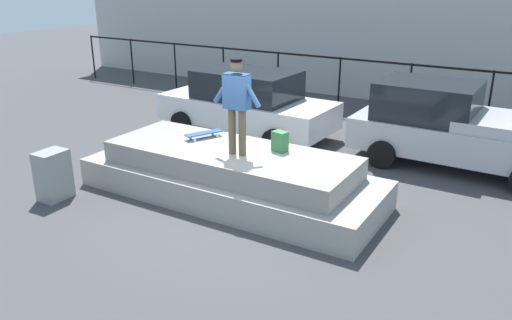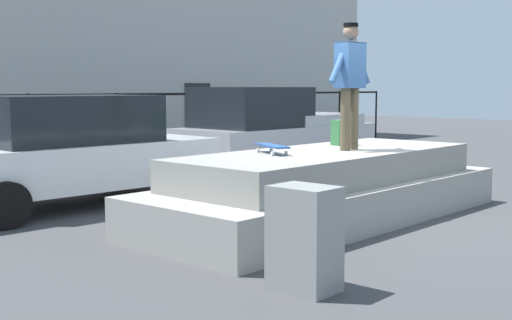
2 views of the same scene
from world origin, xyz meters
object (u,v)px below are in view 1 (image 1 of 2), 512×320
object	(u,v)px
utility_box	(53,175)
car_silver_pickup_mid	(455,127)
car_white_sedan_near	(247,102)
skateboard	(204,133)
skateboarder	(237,100)
backpack	(280,141)

from	to	relation	value
utility_box	car_silver_pickup_mid	bearing A→B (deg)	41.78
car_white_sedan_near	car_silver_pickup_mid	distance (m)	5.34
skateboard	skateboarder	bearing A→B (deg)	-22.80
backpack	utility_box	distance (m)	4.47
skateboarder	car_silver_pickup_mid	distance (m)	5.36
car_silver_pickup_mid	utility_box	size ratio (longest dim) A/B	4.91
skateboarder	backpack	world-z (taller)	skateboarder
skateboard	backpack	world-z (taller)	backpack
backpack	car_white_sedan_near	xyz separation A→B (m)	(-2.79, 3.30, -0.29)
backpack	utility_box	xyz separation A→B (m)	(-3.79, -2.27, -0.69)
backpack	skateboarder	bearing A→B (deg)	55.81
skateboarder	backpack	distance (m)	1.19
skateboarder	backpack	size ratio (longest dim) A/B	4.56
skateboarder	utility_box	xyz separation A→B (m)	(-3.18, -1.71, -1.55)
car_white_sedan_near	utility_box	size ratio (longest dim) A/B	4.94
backpack	car_white_sedan_near	size ratio (longest dim) A/B	0.08
skateboard	utility_box	distance (m)	3.06
backpack	car_silver_pickup_mid	bearing A→B (deg)	-111.98
backpack	car_white_sedan_near	bearing A→B (deg)	-36.89
car_silver_pickup_mid	skateboarder	bearing A→B (deg)	-126.82
utility_box	car_white_sedan_near	bearing A→B (deg)	78.60
car_white_sedan_near	utility_box	xyz separation A→B (m)	(-1.00, -5.58, -0.40)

